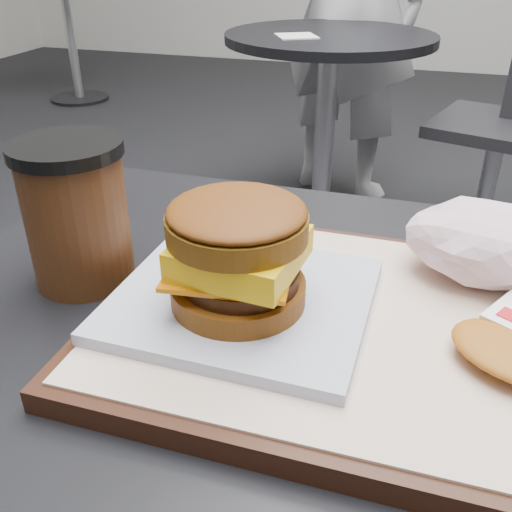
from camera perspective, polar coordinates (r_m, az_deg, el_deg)
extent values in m
cube|color=black|center=(0.44, 12.33, -12.82)|extent=(0.80, 0.60, 0.04)
cube|color=black|center=(0.44, 9.77, -7.21)|extent=(0.38, 0.28, 0.02)
cube|color=beige|center=(0.43, 9.88, -6.15)|extent=(0.36, 0.26, 0.00)
cube|color=silver|center=(0.44, -1.35, -4.30)|extent=(0.19, 0.17, 0.01)
cylinder|color=brown|center=(0.42, -1.80, -3.51)|extent=(0.10, 0.10, 0.02)
cylinder|color=#341607|center=(0.41, -1.56, -1.94)|extent=(0.09, 0.09, 0.01)
cube|color=#CC6E06|center=(0.41, -2.28, -0.81)|extent=(0.10, 0.10, 0.00)
cube|color=yellow|center=(0.40, -1.56, 0.34)|extent=(0.09, 0.09, 0.02)
cylinder|color=brown|center=(0.40, -1.92, 3.00)|extent=(0.10, 0.10, 0.02)
ellipsoid|color=#68340E|center=(0.39, -1.95, 4.50)|extent=(0.10, 0.10, 0.02)
cylinder|color=#41210F|center=(0.51, -17.48, 3.86)|extent=(0.09, 0.09, 0.12)
cylinder|color=black|center=(0.48, -18.53, 10.16)|extent=(0.09, 0.09, 0.01)
cylinder|color=black|center=(2.26, 6.25, 2.34)|extent=(0.44, 0.44, 0.02)
cylinder|color=#A5A5AA|center=(2.12, 6.78, 11.03)|extent=(0.07, 0.07, 0.70)
cylinder|color=black|center=(2.03, 7.43, 20.82)|extent=(0.70, 0.70, 0.03)
cube|color=silver|center=(1.94, 4.07, 21.09)|extent=(0.16, 0.16, 0.00)
cylinder|color=#ACACB1|center=(2.24, 22.02, 5.96)|extent=(0.06, 0.06, 0.44)
cube|color=black|center=(2.16, 23.23, 11.77)|extent=(0.52, 0.52, 0.04)
cylinder|color=black|center=(4.39, -17.18, 14.86)|extent=(0.40, 0.40, 0.02)
cylinder|color=#A5A5AA|center=(4.32, -17.92, 19.45)|extent=(0.06, 0.06, 0.70)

